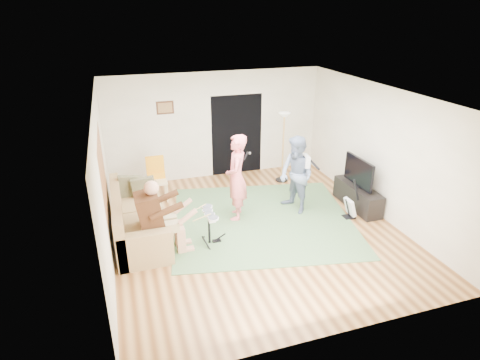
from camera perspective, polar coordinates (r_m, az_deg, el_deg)
The scene contains 19 objects.
floor at distance 8.15m, azimuth 2.16°, elevation -6.97°, with size 6.00×6.00×0.00m, color brown.
walls at distance 7.56m, azimuth 2.32°, elevation 1.89°, with size 5.50×6.00×2.70m, color silver, non-canonical shape.
ceiling at distance 7.17m, azimuth 2.49°, elevation 11.97°, with size 6.00×6.00×0.00m, color white.
window_blinds at distance 7.27m, azimuth -19.01°, elevation 1.38°, with size 2.05×2.05×0.00m, color brown.
doorway at distance 10.50m, azimuth -0.45°, elevation 6.41°, with size 2.10×2.10×0.00m, color black.
picture_frame at distance 9.91m, azimuth -10.61°, elevation 10.08°, with size 0.42×0.03×0.32m, color #3F2314.
area_rug at distance 8.48m, azimuth 3.21°, elevation -5.63°, with size 3.66×3.42×0.02m, color #4B7044.
sofa at distance 7.99m, azimuth -14.70°, elevation -5.94°, with size 0.95×2.30×0.93m.
drummer at distance 7.32m, azimuth -11.08°, elevation -6.26°, with size 0.92×0.51×1.42m.
drum_kit at distance 7.56m, azimuth -4.40°, elevation -7.02°, with size 0.37×0.67×0.69m.
singer at distance 8.19m, azimuth -0.50°, elevation 0.34°, with size 0.66×0.44×1.82m, color #F86C74.
microphone at distance 8.08m, azimuth 0.84°, elevation 3.45°, with size 0.06×0.06×0.24m, color black, non-canonical shape.
guitarist at distance 8.58m, azimuth 8.03°, elevation 0.69°, with size 0.82×0.64×1.68m, color slate.
guitar_held at distance 8.56m, azimuth 9.36°, elevation 2.71°, with size 0.12×0.60×0.26m, color silver, non-canonical shape.
guitar_spare at distance 8.76m, azimuth 15.42°, elevation -3.71°, with size 0.32×0.28×0.88m.
torchiere_lamp at distance 9.99m, azimuth 6.22°, elevation 6.37°, with size 0.32×0.32×1.77m.
dining_chair at distance 9.39m, azimuth -11.66°, elevation -0.70°, with size 0.43×0.45×1.01m.
tv_cabinet at distance 9.28m, azimuth 16.37°, elevation -2.26°, with size 0.40×1.40×0.50m, color black.
television at distance 9.02m, azimuth 16.53°, elevation 1.13°, with size 0.06×0.99×0.61m, color black.
Camera 1 is at (-2.43, -6.60, 4.12)m, focal length 30.00 mm.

